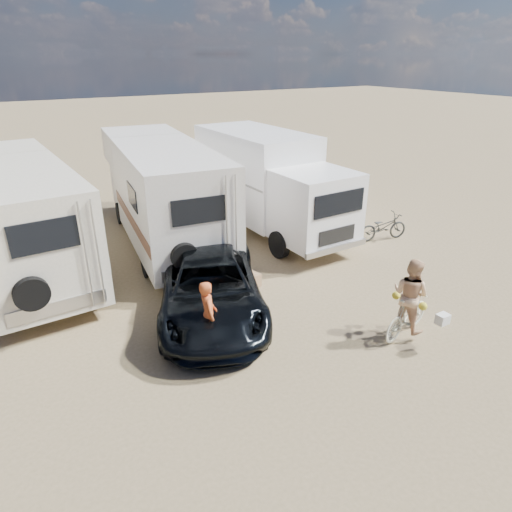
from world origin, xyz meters
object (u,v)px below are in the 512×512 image
cooler (180,316)px  dark_suv (210,287)px  rider_man (209,321)px  crate (249,280)px  bike_parked (383,227)px  rider_woman (409,301)px  box_truck (271,185)px  rv_left (23,221)px  rv_main (163,194)px  bike_woman (407,315)px  bike_man (209,336)px

cooler → dark_suv: bearing=-2.4°
rider_man → crate: size_ratio=3.20×
dark_suv → rider_man: rider_man is taller
dark_suv → rider_man: 1.74m
bike_parked → rider_woman: bearing=152.4°
dark_suv → rider_woman: rider_woman is taller
box_truck → cooler: (-5.55, -4.36, -1.63)m
rv_left → box_truck: box_truck is taller
rv_main → bike_woman: rv_main is taller
dark_suv → rider_woman: 4.93m
rv_left → bike_man: rv_left is taller
dark_suv → bike_woman: 4.93m
bike_woman → crate: (-2.00, 4.11, -0.33)m
dark_suv → rider_man: (-0.79, -1.54, 0.04)m
rv_left → rv_main: bearing=1.6°
box_truck → cooler: bearing=-142.7°
rv_left → crate: size_ratio=16.46×
bike_parked → cooler: bike_parked is taller
rv_left → crate: 7.03m
rv_left → dark_suv: 6.37m
bike_parked → dark_suv: bearing=113.4°
rv_main → rider_man: size_ratio=5.39×
bike_woman → bike_parked: bearing=-52.4°
rider_woman → rider_man: bearing=55.9°
box_truck → crate: bearing=-131.4°
box_truck → bike_man: bearing=-133.7°
dark_suv → bike_parked: size_ratio=2.93×
box_truck → bike_man: 8.13m
bike_parked → bike_man: bearing=122.2°
rv_left → dark_suv: bearing=-56.2°
cooler → crate: (2.51, 0.80, 0.00)m
rv_left → dark_suv: size_ratio=1.51×
bike_man → rider_man: rider_man is taller
bike_woman → rider_woman: (0.00, 0.00, 0.38)m
crate → rv_main: bearing=100.0°
bike_man → cooler: size_ratio=3.34×
cooler → crate: size_ratio=0.99×
bike_man → rider_woman: bearing=-97.3°
dark_suv → box_truck: bearing=65.4°
rider_woman → crate: bearing=14.0°
box_truck → rv_main: bearing=163.6°
rv_main → rv_left: size_ratio=1.05×
bike_man → crate: bearing=-31.3°
rv_main → bike_parked: size_ratio=4.64×
box_truck → rider_man: bearing=-133.7°
rv_main → cooler: 5.91m
dark_suv → bike_woman: bearing=-20.1°
rv_left → cooler: rv_left is taller
bike_man → rider_woman: (4.41, -1.80, 0.47)m
bike_man → bike_parked: 8.99m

